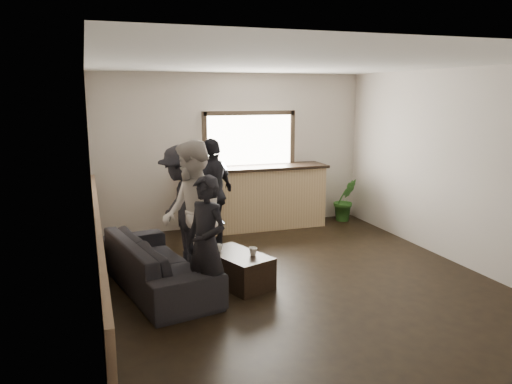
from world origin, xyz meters
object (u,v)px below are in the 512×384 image
object	(u,v)px
person_b	(193,215)
sofa	(157,263)
cup_a	(218,248)
potted_plant	(345,200)
person_a	(206,244)
person_d	(213,194)
coffee_table	(238,269)
cup_b	(253,251)
bar_counter	(254,194)
person_c	(182,208)

from	to	relation	value
person_b	sofa	bearing A→B (deg)	-103.20
cup_a	potted_plant	distance (m)	3.93
person_a	person_d	xyz separation A→B (m)	(0.63, 2.25, 0.10)
coffee_table	sofa	bearing A→B (deg)	166.47
potted_plant	cup_b	bearing A→B (deg)	-136.35
cup_a	potted_plant	size ratio (longest dim) A/B	0.15
bar_counter	person_a	world-z (taller)	bar_counter
cup_a	person_b	distance (m)	0.58
cup_a	sofa	bearing A→B (deg)	174.44
bar_counter	person_a	bearing A→B (deg)	-117.10
person_b	potted_plant	bearing A→B (deg)	124.27
person_b	person_c	world-z (taller)	person_b
person_a	person_b	size ratio (longest dim) A/B	0.83
person_b	person_d	bearing A→B (deg)	157.13
person_a	potted_plant	bearing A→B (deg)	101.16
sofa	person_c	size ratio (longest dim) A/B	1.28
bar_counter	coffee_table	size ratio (longest dim) A/B	2.89
person_d	person_b	bearing A→B (deg)	23.02
bar_counter	person_d	distance (m)	1.38
bar_counter	person_a	distance (m)	3.57
person_d	potted_plant	bearing A→B (deg)	152.78
bar_counter	person_b	distance (m)	2.94
person_b	person_d	distance (m)	1.64
sofa	person_b	size ratio (longest dim) A/B	1.19
sofa	cup_b	xyz separation A→B (m)	(1.16, -0.37, 0.14)
cup_a	person_d	xyz separation A→B (m)	(0.31, 1.48, 0.42)
bar_counter	person_b	world-z (taller)	bar_counter
cup_b	person_b	world-z (taller)	person_b
person_b	person_d	xyz separation A→B (m)	(0.63, 1.51, -0.06)
cup_a	person_d	bearing A→B (deg)	78.10
sofa	potted_plant	bearing A→B (deg)	-71.97
sofa	potted_plant	xyz separation A→B (m)	(3.92, 2.27, 0.09)
bar_counter	sofa	xyz separation A→B (m)	(-2.07, -2.33, -0.31)
cup_b	person_a	world-z (taller)	person_a
cup_a	potted_plant	xyz separation A→B (m)	(3.15, 2.34, -0.05)
potted_plant	person_d	distance (m)	3.00
sofa	cup_a	bearing A→B (deg)	-107.55
cup_b	potted_plant	size ratio (longest dim) A/B	0.13
person_b	person_c	bearing A→B (deg)	179.95
coffee_table	person_a	xyz separation A→B (m)	(-0.54, -0.61, 0.57)
cup_b	person_d	distance (m)	1.82
bar_counter	person_d	bearing A→B (deg)	-136.91
cup_b	person_b	bearing A→B (deg)	159.84
potted_plant	person_a	xyz separation A→B (m)	(-3.47, -3.11, 0.36)
cup_a	cup_b	distance (m)	0.49
sofa	person_a	distance (m)	1.06
person_a	cup_a	bearing A→B (deg)	126.56
bar_counter	person_c	xyz separation A→B (m)	(-1.62, -1.70, 0.23)
sofa	person_c	distance (m)	0.94
cup_a	person_b	bearing A→B (deg)	-174.72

